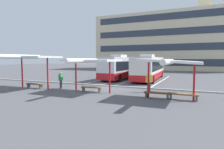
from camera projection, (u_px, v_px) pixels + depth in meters
ground_plane at (106, 88)px, 18.64m from camera, size 160.00×160.00×0.00m
terminal_building at (166, 42)px, 52.30m from camera, size 37.00×11.79×17.53m
coach_bus_0 at (123, 68)px, 28.06m from camera, size 2.77×11.43×3.45m
coach_bus_1 at (149, 68)px, 26.62m from camera, size 3.20×12.09×3.45m
lane_stripe_0 at (109, 78)px, 28.53m from camera, size 0.16×14.00×0.01m
lane_stripe_1 at (134, 79)px, 26.96m from camera, size 0.16×14.00×0.01m
lane_stripe_2 at (162, 81)px, 25.40m from camera, size 0.16×14.00×0.01m
waiting_shelter_0 at (32, 57)px, 18.32m from camera, size 4.32×5.26×3.23m
bench_0 at (35, 85)px, 18.77m from camera, size 1.93×0.46×0.45m
waiting_shelter_1 at (90, 61)px, 16.29m from camera, size 4.37×5.22×2.88m
bench_1 at (91, 88)px, 16.61m from camera, size 1.86×0.58×0.45m
waiting_shelter_2 at (170, 62)px, 13.18m from camera, size 4.10×4.90×2.88m
bench_2 at (157, 94)px, 13.88m from camera, size 1.83×0.45×0.45m
bench_3 at (183, 95)px, 13.28m from camera, size 2.00×0.51×0.45m
platform_kerb at (111, 86)px, 19.84m from camera, size 44.00×0.24×0.12m
waiting_passenger_0 at (149, 81)px, 16.36m from camera, size 0.52×0.49×1.72m
waiting_passenger_1 at (61, 79)px, 18.39m from camera, size 0.30×0.50×1.62m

